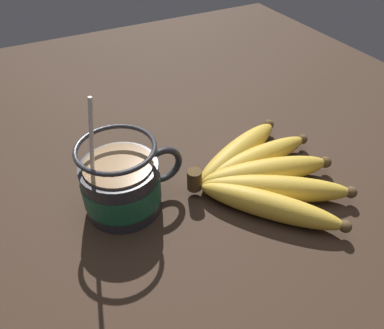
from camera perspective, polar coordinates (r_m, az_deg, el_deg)
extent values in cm
cube|color=#332319|center=(54.11, -5.96, -5.25)|extent=(125.55, 125.55, 3.19)
cylinder|color=#28282D|center=(49.01, -10.67, -3.35)|extent=(9.89, 9.89, 7.08)
cylinder|color=#195638|center=(49.09, -10.66, -3.46)|extent=(10.09, 10.09, 3.42)
torus|color=#28282D|center=(49.45, -4.47, -0.10)|extent=(5.59, 0.90, 5.59)
cylinder|color=#997551|center=(46.63, -11.21, -0.10)|extent=(8.69, 8.69, 0.40)
torus|color=#28282D|center=(45.03, -11.62, 2.42)|extent=(9.89, 9.89, 0.60)
cylinder|color=silver|center=(44.88, -14.97, 0.89)|extent=(2.75, 0.50, 15.69)
ellipsoid|color=silver|center=(50.16, -12.25, -5.66)|extent=(3.00, 2.00, 0.80)
cylinder|color=#4C381E|center=(50.45, 0.37, -2.34)|extent=(2.00, 2.00, 3.00)
ellipsoid|color=gold|center=(49.31, 11.69, -6.12)|extent=(14.79, 16.55, 3.50)
sphere|color=#4C381E|center=(49.57, 22.32, -8.73)|extent=(1.58, 1.58, 1.58)
ellipsoid|color=gold|center=(51.69, 12.60, -3.58)|extent=(18.83, 13.58, 3.61)
sphere|color=#4C381E|center=(54.23, 23.06, -3.91)|extent=(1.63, 1.63, 1.63)
ellipsoid|color=gold|center=(53.80, 11.13, -1.15)|extent=(19.07, 8.19, 3.78)
sphere|color=#4C381E|center=(57.85, 19.68, 0.34)|extent=(1.70, 1.70, 1.70)
ellipsoid|color=gold|center=(56.00, 9.57, 0.80)|extent=(19.28, 4.76, 3.48)
sphere|color=#4C381E|center=(61.69, 16.47, 3.71)|extent=(1.57, 1.57, 1.57)
ellipsoid|color=gold|center=(57.21, 6.89, 2.23)|extent=(18.16, 10.14, 3.72)
sphere|color=#4C381E|center=(63.64, 11.61, 5.98)|extent=(1.67, 1.67, 1.67)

